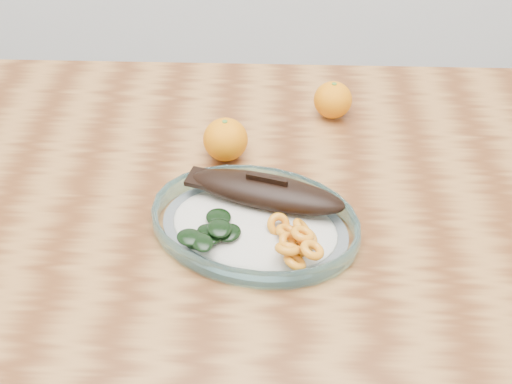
# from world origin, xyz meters

# --- Properties ---
(dining_table) EXTENTS (1.20, 0.80, 0.75)m
(dining_table) POSITION_xyz_m (0.00, 0.00, 0.65)
(dining_table) COLOR #5F3216
(dining_table) RESTS_ON ground
(plated_meal) EXTENTS (0.64, 0.64, 0.08)m
(plated_meal) POSITION_xyz_m (0.06, -0.06, 0.77)
(plated_meal) COLOR white
(plated_meal) RESTS_ON dining_table
(orange_left) EXTENTS (0.07, 0.07, 0.07)m
(orange_left) POSITION_xyz_m (0.00, 0.10, 0.79)
(orange_left) COLOR orange
(orange_left) RESTS_ON dining_table
(orange_right) EXTENTS (0.07, 0.07, 0.07)m
(orange_right) POSITION_xyz_m (0.18, 0.23, 0.78)
(orange_right) COLOR orange
(orange_right) RESTS_ON dining_table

